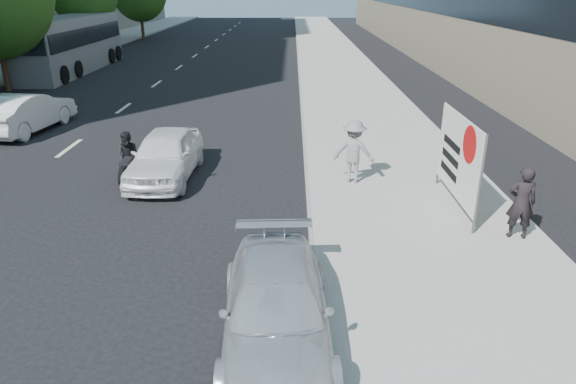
{
  "coord_description": "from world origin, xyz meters",
  "views": [
    {
      "loc": [
        1.03,
        -8.53,
        5.15
      ],
      "look_at": [
        0.95,
        1.83,
        0.93
      ],
      "focal_mm": 32.0,
      "sensor_mm": 36.0,
      "label": 1
    }
  ],
  "objects_px": {
    "parked_sedan": "(276,308)",
    "protest_banner": "(458,157)",
    "jogger": "(354,151)",
    "motorcycle": "(130,159)",
    "white_sedan_mid": "(26,112)",
    "white_sedan_near": "(165,155)",
    "pedestrian_woman": "(521,203)",
    "bus": "(70,45)"
  },
  "relations": [
    {
      "from": "jogger",
      "to": "bus",
      "type": "height_order",
      "value": "bus"
    },
    {
      "from": "white_sedan_near",
      "to": "bus",
      "type": "relative_size",
      "value": 0.33
    },
    {
      "from": "protest_banner",
      "to": "white_sedan_mid",
      "type": "height_order",
      "value": "protest_banner"
    },
    {
      "from": "pedestrian_woman",
      "to": "bus",
      "type": "relative_size",
      "value": 0.13
    },
    {
      "from": "protest_banner",
      "to": "white_sedan_near",
      "type": "xyz_separation_m",
      "value": [
        -7.46,
        2.29,
        -0.72
      ]
    },
    {
      "from": "white_sedan_mid",
      "to": "bus",
      "type": "bearing_deg",
      "value": -66.72
    },
    {
      "from": "pedestrian_woman",
      "to": "motorcycle",
      "type": "distance_m",
      "value": 9.98
    },
    {
      "from": "jogger",
      "to": "motorcycle",
      "type": "distance_m",
      "value": 6.18
    },
    {
      "from": "white_sedan_near",
      "to": "bus",
      "type": "bearing_deg",
      "value": 119.71
    },
    {
      "from": "bus",
      "to": "jogger",
      "type": "bearing_deg",
      "value": -52.32
    },
    {
      "from": "pedestrian_woman",
      "to": "white_sedan_mid",
      "type": "bearing_deg",
      "value": -21.53
    },
    {
      "from": "jogger",
      "to": "protest_banner",
      "type": "xyz_separation_m",
      "value": [
        2.24,
        -1.64,
        0.4
      ]
    },
    {
      "from": "protest_banner",
      "to": "bus",
      "type": "relative_size",
      "value": 0.25
    },
    {
      "from": "jogger",
      "to": "white_sedan_mid",
      "type": "height_order",
      "value": "jogger"
    },
    {
      "from": "parked_sedan",
      "to": "white_sedan_near",
      "type": "distance_m",
      "value": 7.95
    },
    {
      "from": "bus",
      "to": "white_sedan_mid",
      "type": "bearing_deg",
      "value": -74.79
    },
    {
      "from": "jogger",
      "to": "protest_banner",
      "type": "relative_size",
      "value": 0.56
    },
    {
      "from": "protest_banner",
      "to": "motorcycle",
      "type": "distance_m",
      "value": 8.68
    },
    {
      "from": "jogger",
      "to": "protest_banner",
      "type": "bearing_deg",
      "value": 157.49
    },
    {
      "from": "protest_banner",
      "to": "bus",
      "type": "distance_m",
      "value": 27.89
    },
    {
      "from": "pedestrian_woman",
      "to": "bus",
      "type": "bearing_deg",
      "value": -41.52
    },
    {
      "from": "jogger",
      "to": "motorcycle",
      "type": "relative_size",
      "value": 0.83
    },
    {
      "from": "white_sedan_near",
      "to": "motorcycle",
      "type": "distance_m",
      "value": 0.98
    },
    {
      "from": "parked_sedan",
      "to": "white_sedan_near",
      "type": "bearing_deg",
      "value": 112.08
    },
    {
      "from": "protest_banner",
      "to": "motorcycle",
      "type": "bearing_deg",
      "value": 166.43
    },
    {
      "from": "motorcycle",
      "to": "bus",
      "type": "bearing_deg",
      "value": 117.17
    },
    {
      "from": "white_sedan_near",
      "to": "motorcycle",
      "type": "height_order",
      "value": "motorcycle"
    },
    {
      "from": "white_sedan_mid",
      "to": "bus",
      "type": "xyz_separation_m",
      "value": [
        -3.96,
        14.27,
        0.92
      ]
    },
    {
      "from": "white_sedan_near",
      "to": "protest_banner",
      "type": "bearing_deg",
      "value": -15.54
    },
    {
      "from": "parked_sedan",
      "to": "white_sedan_near",
      "type": "relative_size",
      "value": 1.02
    },
    {
      "from": "motorcycle",
      "to": "white_sedan_near",
      "type": "bearing_deg",
      "value": 17.44
    },
    {
      "from": "bus",
      "to": "motorcycle",
      "type": "bearing_deg",
      "value": -64.66
    },
    {
      "from": "pedestrian_woman",
      "to": "motorcycle",
      "type": "bearing_deg",
      "value": -11.94
    },
    {
      "from": "pedestrian_woman",
      "to": "motorcycle",
      "type": "height_order",
      "value": "pedestrian_woman"
    },
    {
      "from": "white_sedan_mid",
      "to": "parked_sedan",
      "type": "bearing_deg",
      "value": 136.26
    },
    {
      "from": "white_sedan_near",
      "to": "white_sedan_mid",
      "type": "xyz_separation_m",
      "value": [
        -6.32,
        4.94,
        0.04
      ]
    },
    {
      "from": "pedestrian_woman",
      "to": "parked_sedan",
      "type": "relative_size",
      "value": 0.39
    },
    {
      "from": "parked_sedan",
      "to": "protest_banner",
      "type": "bearing_deg",
      "value": 47.26
    },
    {
      "from": "protest_banner",
      "to": "white_sedan_mid",
      "type": "xyz_separation_m",
      "value": [
        -13.79,
        7.23,
        -0.68
      ]
    },
    {
      "from": "pedestrian_woman",
      "to": "protest_banner",
      "type": "distance_m",
      "value": 1.92
    },
    {
      "from": "jogger",
      "to": "pedestrian_woman",
      "type": "distance_m",
      "value": 4.53
    },
    {
      "from": "white_sedan_near",
      "to": "bus",
      "type": "distance_m",
      "value": 21.81
    }
  ]
}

